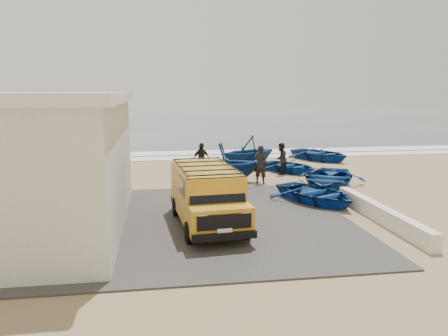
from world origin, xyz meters
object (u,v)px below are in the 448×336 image
parapet (381,214)px  boat_mid_left (226,163)px  boat_mid_right (289,166)px  fisherman_front (260,164)px  boat_near_left (316,193)px  boat_far_left (249,152)px  boat_near_right (328,178)px  boat_far_right (320,154)px  van (207,194)px  fisherman_middle (281,159)px  fisherman_back (201,159)px

parapet → boat_mid_left: boat_mid_left is taller
boat_mid_left → boat_mid_right: bearing=-60.3°
parapet → boat_mid_right: boat_mid_right is taller
fisherman_front → boat_mid_right: bearing=-100.8°
boat_near_left → boat_far_left: (-0.89, 8.43, 0.53)m
parapet → boat_near_right: size_ratio=1.35×
boat_near_right → boat_far_left: size_ratio=1.28×
boat_far_left → boat_far_right: boat_far_left is taller
boat_far_left → fisherman_front: bearing=-29.0°
van → boat_far_left: 11.30m
parapet → fisherman_middle: size_ratio=3.60×
fisherman_back → boat_near_left: bearing=-85.9°
boat_far_right → fisherman_middle: 5.67m
van → fisherman_middle: size_ratio=2.85×
boat_mid_left → fisherman_back: bearing=26.0°
boat_far_right → fisherman_middle: fisherman_middle is taller
boat_far_left → boat_mid_right: bearing=19.6°
boat_near_right → fisherman_front: (-2.75, 1.55, 0.45)m
boat_far_right → fisherman_back: (-7.94, -3.74, 0.42)m
boat_far_right → boat_far_left: bearing=169.7°
boat_near_left → boat_mid_left: bearing=99.1°
parapet → boat_mid_left: bearing=120.0°
van → boat_near_left: van is taller
boat_near_right → fisherman_middle: 3.82m
boat_near_right → boat_mid_right: boat_near_right is taller
boat_near_left → boat_near_right: size_ratio=0.84×
boat_far_right → fisherman_middle: (-3.78, -4.21, 0.41)m
boat_near_left → boat_far_right: size_ratio=0.91×
parapet → boat_far_left: (-2.16, 11.17, 0.64)m
van → boat_far_right: bearing=50.4°
boat_near_right → boat_mid_left: boat_mid_left is taller
boat_near_left → fisherman_front: bearing=83.8°
fisherman_middle → fisherman_front: bearing=1.1°
boat_far_left → fisherman_front: 4.46m
fisherman_back → parapet: bearing=-87.5°
fisherman_middle → fisherman_back: size_ratio=0.98×
van → fisherman_back: bearing=80.4°
boat_far_left → fisherman_middle: size_ratio=2.09×
boat_near_left → boat_far_left: 8.50m
boat_far_left → fisherman_back: 3.50m
boat_mid_right → fisherman_back: 4.81m
fisherman_front → boat_near_left: bearing=138.2°
parapet → fisherman_middle: fisherman_middle is taller
van → boat_near_right: 7.67m
boat_near_right → boat_mid_left: size_ratio=1.22×
boat_near_right → fisherman_middle: (-1.15, 3.62, 0.37)m
parapet → boat_near_left: bearing=114.8°
parapet → fisherman_back: (-5.10, 9.27, 0.57)m
parapet → fisherman_front: (-2.54, 6.73, 0.64)m
boat_near_left → boat_mid_left: boat_mid_left is taller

